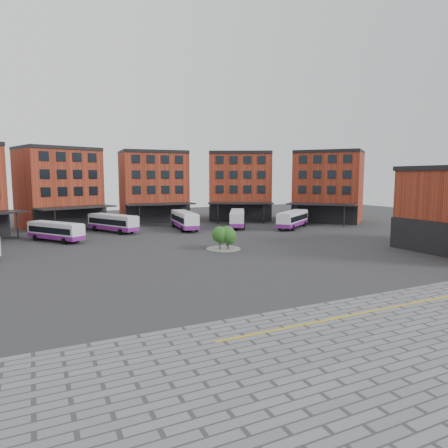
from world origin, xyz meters
name	(u,v)px	position (x,y,z in m)	size (l,w,h in m)	color
ground	(258,270)	(0.00, 0.00, 0.00)	(160.00, 160.00, 0.00)	#28282B
yellow_line	(384,309)	(2.00, -14.00, 0.03)	(26.00, 0.15, 0.02)	gold
main_building	(125,188)	(-4.77, 38.25, 7.23)	(94.14, 42.48, 14.60)	maroon
tree_island	(225,236)	(2.09, 11.65, 1.73)	(4.40, 4.40, 3.07)	gray
bus_b	(56,231)	(-17.05, 28.06, 1.50)	(7.40, 9.38, 2.76)	silver
bus_c	(113,223)	(-7.86, 34.36, 1.61)	(7.03, 10.46, 2.97)	silver
bus_d	(184,220)	(4.18, 32.53, 1.70)	(3.85, 11.34, 3.13)	white
bus_e	(237,218)	(14.06, 31.24, 1.67)	(7.46, 10.83, 3.09)	silver
bus_f	(293,219)	(22.53, 25.71, 1.67)	(10.27, 8.57, 3.08)	white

